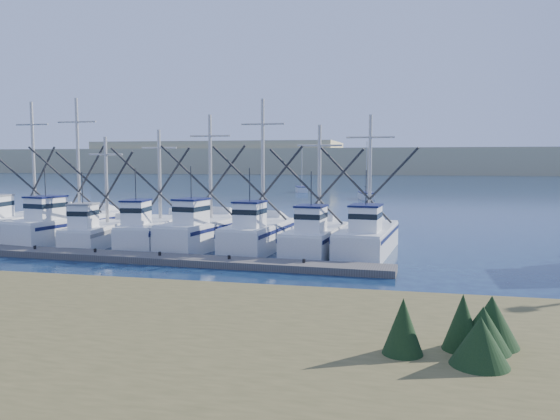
# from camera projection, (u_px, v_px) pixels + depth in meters

# --- Properties ---
(ground) EXTENTS (500.00, 500.00, 0.00)m
(ground) POSITION_uv_depth(u_px,v_px,m) (251.00, 296.00, 22.19)
(ground) COLOR #0D1A3A
(ground) RESTS_ON ground
(floating_dock) EXTENTS (27.18, 3.21, 0.36)m
(floating_dock) POSITION_uv_depth(u_px,v_px,m) (143.00, 258.00, 29.74)
(floating_dock) COLOR #5D5753
(floating_dock) RESTS_ON ground
(dune_ridge) EXTENTS (360.00, 60.00, 10.00)m
(dune_ridge) POSITION_uv_depth(u_px,v_px,m) (387.00, 161.00, 225.88)
(dune_ridge) COLOR tan
(dune_ridge) RESTS_ON ground
(trawler_fleet) EXTENTS (27.67, 9.89, 9.75)m
(trawler_fleet) POSITION_uv_depth(u_px,v_px,m) (172.00, 231.00, 34.63)
(trawler_fleet) COLOR white
(trawler_fleet) RESTS_ON ground
(sailboat_near) EXTENTS (2.74, 5.57, 8.10)m
(sailboat_near) POSITION_uv_depth(u_px,v_px,m) (366.00, 196.00, 76.87)
(sailboat_near) COLOR white
(sailboat_near) RESTS_ON ground
(sailboat_far) EXTENTS (2.95, 5.02, 8.10)m
(sailboat_far) POSITION_uv_depth(u_px,v_px,m) (301.00, 189.00, 93.61)
(sailboat_far) COLOR white
(sailboat_far) RESTS_ON ground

